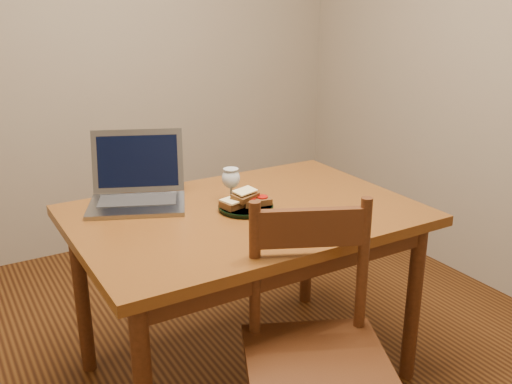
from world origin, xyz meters
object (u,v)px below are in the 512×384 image
chair (316,342)px  laptop (137,184)px  plate (246,208)px  milk_glass (231,185)px  table (245,231)px

chair → laptop: bearing=129.7°
plate → milk_glass: size_ratio=1.51×
plate → laptop: size_ratio=0.45×
plate → chair: bearing=-98.1°
chair → milk_glass: 0.76m
laptop → milk_glass: bearing=-10.4°
plate → milk_glass: bearing=93.8°
table → chair: 0.60m
milk_glass → laptop: bearing=146.0°
table → laptop: size_ratio=2.74×
table → plate: (0.01, 0.01, 0.09)m
table → milk_glass: milk_glass is taller
table → laptop: 0.48m
table → chair: size_ratio=2.27×
chair → milk_glass: bearing=108.6°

